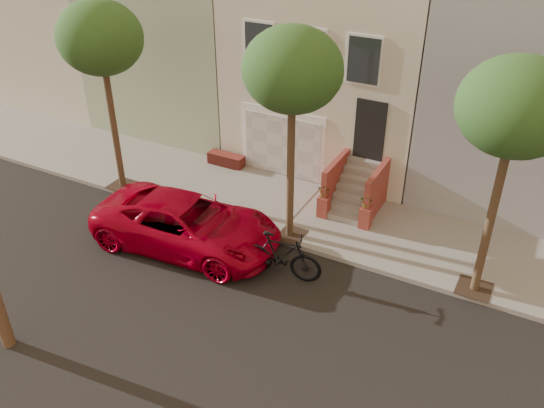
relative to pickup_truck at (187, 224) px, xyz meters
The scene contains 8 objects.
ground 2.74m from the pickup_truck, 55.10° to the right, with size 90.00×90.00×0.00m, color black.
sidewalk 3.60m from the pickup_truck, 64.88° to the left, with size 40.00×3.70×0.15m, color gray.
house_row 9.60m from the pickup_truck, 80.57° to the left, with size 33.10×11.70×7.00m.
tree_left 6.25m from the pickup_truck, 156.37° to the left, with size 2.70×2.57×6.30m.
tree_mid 5.42m from the pickup_truck, 34.99° to the left, with size 2.70×2.57×6.30m.
tree_right 9.33m from the pickup_truck, 12.34° to the left, with size 2.70×2.57×6.30m.
pickup_truck is the anchor object (origin of this frame).
motorcycle 3.10m from the pickup_truck, ahead, with size 0.65×2.31×1.39m, color black.
Camera 1 is at (7.21, -9.06, 10.03)m, focal length 37.71 mm.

